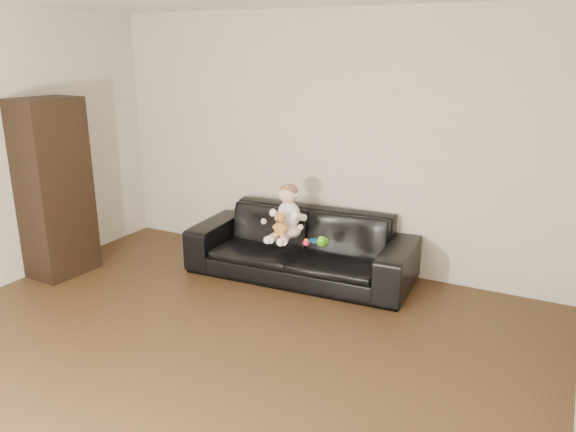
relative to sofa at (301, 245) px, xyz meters
The scene contains 10 objects.
floor 2.27m from the sofa, 88.97° to the right, with size 5.50×5.50×0.00m, color #422C17.
wall_back 1.09m from the sofa, 85.35° to the left, with size 5.00×5.00×0.00m, color beige.
sofa is the anchor object (origin of this frame).
cabinet 2.51m from the sofa, 155.01° to the right, with size 0.44×0.61×1.77m, color black.
shelf_item 2.61m from the sofa, 154.81° to the right, with size 0.18×0.25×0.28m, color silver.
baby 0.37m from the sofa, 125.82° to the right, with size 0.39×0.47×0.54m.
teddy_bear 0.41m from the sofa, 105.36° to the right, with size 0.16×0.16×0.24m.
toy_green 0.40m from the sofa, 29.86° to the right, with size 0.11×0.13×0.09m, color #55C517.
toy_rattle 0.34m from the sofa, 54.13° to the right, with size 0.06×0.06×0.06m, color red.
toy_blue_disc 0.24m from the sofa, 26.26° to the right, with size 0.11×0.11×0.01m, color blue.
Camera 1 is at (2.28, -2.50, 2.24)m, focal length 35.00 mm.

